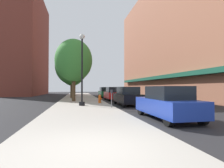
% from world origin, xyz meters
% --- Properties ---
extents(ground_plane, '(90.00, 90.00, 0.00)m').
position_xyz_m(ground_plane, '(4.00, 18.00, 0.00)').
color(ground_plane, '#232326').
extents(sidewalk_slab, '(4.80, 50.00, 0.12)m').
position_xyz_m(sidewalk_slab, '(0.00, 19.00, 0.06)').
color(sidewalk_slab, '#A8A399').
rests_on(sidewalk_slab, ground).
extents(building_right_brick, '(6.80, 40.00, 19.86)m').
position_xyz_m(building_right_brick, '(14.99, 22.00, 9.91)').
color(building_right_brick, '#9E6047').
rests_on(building_right_brick, ground).
extents(building_far_background, '(6.80, 18.00, 21.40)m').
position_xyz_m(building_far_background, '(-11.01, 37.00, 10.68)').
color(building_far_background, brown).
rests_on(building_far_background, ground).
extents(lamppost, '(0.48, 0.48, 5.90)m').
position_xyz_m(lamppost, '(-0.05, 10.50, 3.20)').
color(lamppost, black).
rests_on(lamppost, sidewalk_slab).
extents(fire_hydrant, '(0.33, 0.26, 0.79)m').
position_xyz_m(fire_hydrant, '(1.67, 12.55, 0.52)').
color(fire_hydrant, '#E05614').
rests_on(fire_hydrant, sidewalk_slab).
extents(parking_meter_near, '(0.14, 0.09, 1.31)m').
position_xyz_m(parking_meter_near, '(2.05, 8.57, 0.95)').
color(parking_meter_near, slate).
rests_on(parking_meter_near, sidewalk_slab).
extents(tree_near, '(4.67, 4.67, 7.28)m').
position_xyz_m(tree_near, '(-1.19, 21.66, 4.70)').
color(tree_near, '#4C3823').
rests_on(tree_near, sidewalk_slab).
extents(tree_mid, '(3.98, 3.98, 6.70)m').
position_xyz_m(tree_mid, '(-0.81, 15.29, 4.51)').
color(tree_mid, '#4C3823').
rests_on(tree_mid, sidewalk_slab).
extents(tree_far, '(4.18, 4.18, 6.59)m').
position_xyz_m(tree_far, '(-1.24, 27.75, 4.29)').
color(tree_far, '#422D1E').
rests_on(tree_far, sidewalk_slab).
extents(car_blue, '(1.80, 4.30, 1.66)m').
position_xyz_m(car_blue, '(4.00, 3.96, 0.81)').
color(car_blue, black).
rests_on(car_blue, ground).
extents(car_black, '(1.80, 4.30, 1.66)m').
position_xyz_m(car_black, '(4.00, 11.12, 0.81)').
color(car_black, black).
rests_on(car_black, ground).
extents(car_red, '(1.80, 4.30, 1.66)m').
position_xyz_m(car_red, '(4.00, 17.43, 0.81)').
color(car_red, black).
rests_on(car_red, ground).
extents(car_green, '(1.80, 4.30, 1.66)m').
position_xyz_m(car_green, '(4.00, 24.02, 0.81)').
color(car_green, black).
rests_on(car_green, ground).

